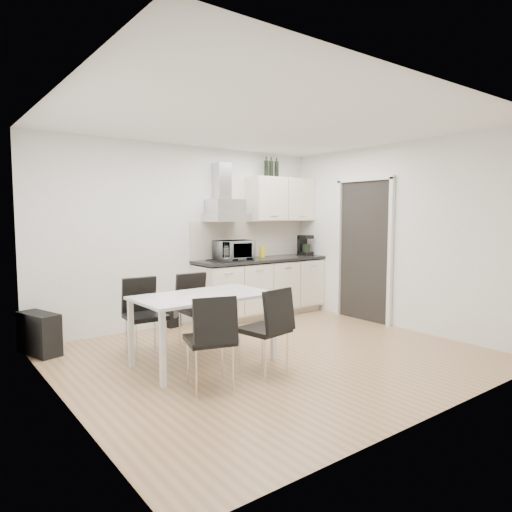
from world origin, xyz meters
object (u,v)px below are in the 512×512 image
at_px(kitchenette, 262,264).
at_px(chair_near_left, 210,341).
at_px(chair_far_right, 198,311).
at_px(guitar_amp, 39,334).
at_px(chair_far_left, 146,317).
at_px(floor_speaker, 172,316).
at_px(dining_table, 204,302).
at_px(chair_near_right, 264,331).

xyz_separation_m(kitchenette, chair_near_left, (-2.26, -2.13, -0.39)).
bearing_deg(chair_near_left, kitchenette, 59.37).
relative_size(chair_far_right, guitar_amp, 1.42).
relative_size(chair_far_left, chair_near_left, 1.00).
xyz_separation_m(kitchenette, guitar_amp, (-3.30, -0.08, -0.59)).
distance_m(kitchenette, guitar_amp, 3.35).
distance_m(chair_near_left, floor_speaker, 2.44).
bearing_deg(floor_speaker, kitchenette, -16.65).
distance_m(kitchenette, chair_far_right, 1.94).
height_order(kitchenette, chair_far_left, kitchenette).
distance_m(dining_table, chair_near_right, 0.75).
bearing_deg(chair_far_left, guitar_amp, -35.91).
bearing_deg(kitchenette, floor_speaker, 173.67).
bearing_deg(floor_speaker, chair_far_right, -110.08).
distance_m(kitchenette, dining_table, 2.46).
xyz_separation_m(chair_far_right, chair_near_left, (-0.58, -1.23, 0.00)).
bearing_deg(guitar_amp, floor_speaker, -9.01).
bearing_deg(kitchenette, chair_near_right, -127.28).
relative_size(kitchenette, chair_near_right, 2.86).
relative_size(kitchenette, guitar_amp, 4.05).
bearing_deg(kitchenette, guitar_amp, -178.53).
height_order(chair_far_right, chair_near_left, same).
distance_m(guitar_amp, floor_speaker, 1.83).
bearing_deg(chair_near_left, chair_far_left, 109.55).
bearing_deg(chair_near_left, guitar_amp, 132.86).
xyz_separation_m(kitchenette, chair_far_right, (-1.67, -0.91, -0.39)).
height_order(chair_near_left, floor_speaker, chair_near_left).
bearing_deg(chair_far_right, dining_table, 67.08).
distance_m(chair_far_right, chair_near_right, 1.23).
bearing_deg(chair_far_right, chair_far_left, -1.71).
xyz_separation_m(chair_near_right, floor_speaker, (0.14, 2.31, -0.28)).
xyz_separation_m(chair_far_right, floor_speaker, (0.18, 1.07, -0.28)).
height_order(dining_table, chair_far_left, chair_far_left).
height_order(kitchenette, dining_table, kitchenette).
distance_m(dining_table, floor_speaker, 1.80).
bearing_deg(kitchenette, chair_far_right, -151.56).
bearing_deg(chair_near_right, chair_far_left, 109.16).
bearing_deg(floor_speaker, chair_far_left, -139.72).
distance_m(chair_near_right, floor_speaker, 2.33).
height_order(chair_far_right, floor_speaker, chair_far_right).
height_order(dining_table, chair_near_right, chair_near_right).
xyz_separation_m(chair_far_left, chair_far_right, (0.66, -0.04, 0.00)).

